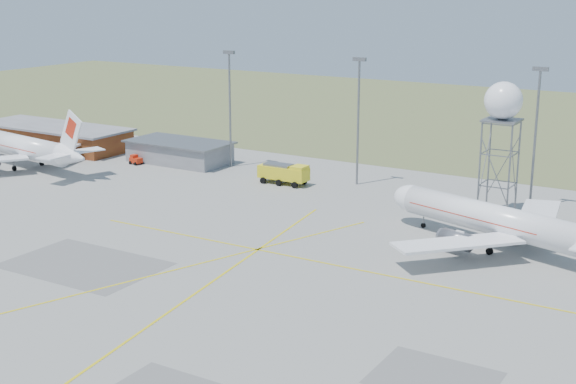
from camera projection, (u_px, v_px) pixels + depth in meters
The scene contains 12 objects.
ground at pixel (126, 354), 70.87m from camera, with size 400.00×400.00×0.00m, color gray.
grass_strip at pixel (537, 123), 186.74m from camera, with size 400.00×120.00×0.03m, color #5B6D3C.
building_orange at pixel (54, 137), 159.19m from camera, with size 33.00×12.00×4.30m.
building_grey at pixel (180, 152), 145.87m from camera, with size 19.00×10.00×3.90m.
mast_a at pixel (230, 99), 139.96m from camera, with size 2.20×0.50×20.50m.
mast_b at pixel (358, 111), 127.44m from camera, with size 2.20×0.50×20.50m.
mast_c at pixel (536, 127), 113.42m from camera, with size 2.20×0.50×20.50m.
airliner_main at pixel (495, 220), 98.56m from camera, with size 32.95×31.18×11.41m.
airliner_far at pixel (22, 147), 141.72m from camera, with size 34.63×33.33×11.80m.
radar_tower at pixel (501, 141), 110.75m from camera, with size 5.20×5.20×18.83m.
fire_truck at pixel (285, 174), 130.18m from camera, with size 8.46×3.41×3.38m.
baggage_tug at pixel (136, 161), 144.70m from camera, with size 2.39×2.05×1.70m.
Camera 1 is at (45.92, -48.09, 31.88)m, focal length 50.00 mm.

